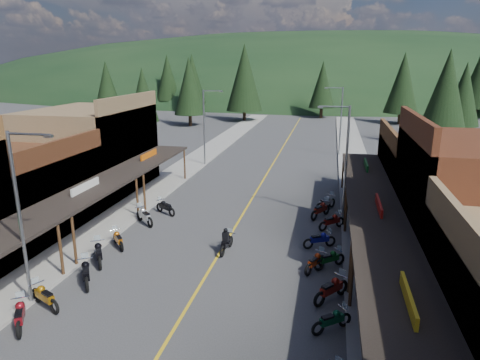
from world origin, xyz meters
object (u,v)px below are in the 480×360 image
Objects in this scene: pine_0 at (107,83)px; bike_east_10 at (332,221)px; shop_east_3 at (437,179)px; pine_10 at (189,86)px; bike_east_7 at (315,261)px; pine_2 at (244,78)px; rider_on_bike at (226,242)px; streetlight_3 at (340,118)px; pedestrian_east_b at (359,207)px; pine_1 at (192,79)px; bike_west_8 at (118,239)px; pedestrian_east_a at (368,290)px; bike_west_5 at (45,296)px; bike_west_10 at (165,207)px; streetlight_1 at (205,124)px; bike_west_7 at (99,252)px; bike_east_5 at (332,319)px; shop_west_2 at (16,194)px; bike_east_9 at (320,239)px; bike_east_6 at (331,288)px; bike_west_4 at (20,314)px; bike_west_9 at (145,215)px; pine_9 at (464,94)px; pine_3 at (322,85)px; bike_west_6 at (86,272)px; pine_11 at (446,91)px; streetlight_2 at (344,158)px; pine_7 at (168,78)px; bike_east_11 at (321,209)px; bike_east_12 at (326,202)px; bike_east_8 at (330,258)px; pine_8 at (143,95)px; streetlight_0 at (22,212)px; shop_west_3 at (93,150)px.

bike_east_10 is (46.36, -55.88, -5.88)m from pine_0.
pine_10 reaches higher than shop_east_3.
bike_east_7 is at bearing -125.95° from shop_east_3.
rider_on_bike is (10.35, -56.73, -7.36)m from pine_2.
streetlight_3 is 22.09m from pedestrian_east_b.
pine_1 is at bearing -100.66° from pedestrian_east_b.
pedestrian_east_a is at bearing -57.51° from bike_west_8.
bike_east_10 is (12.58, 12.32, -0.02)m from bike_west_5.
bike_west_10 is 16.75m from pedestrian_east_a.
bike_east_10 is at bearing -50.03° from streetlight_1.
pine_1 is at bearing 48.33° from bike_west_10.
bike_west_7 is 13.10m from bike_east_5.
pine_2 is 65.80m from bike_east_5.
pedestrian_east_a is 11.60m from pedestrian_east_b.
shop_west_2 is 0.87× the size of pine_1.
bike_west_10 is 11.75m from bike_east_9.
bike_west_10 is 0.90× the size of bike_east_6.
pedestrian_east_a reaches higher than bike_west_4.
bike_west_9 is at bearing -115.31° from pedestrian_east_a.
pine_9 is 59.74m from bike_west_5.
bike_east_10 is (0.83, 6.18, 0.04)m from bike_east_7.
pine_1 is 20.89m from pine_10.
bike_west_6 is at bearing -97.83° from pine_3.
pine_2 is at bearing 146.31° from pine_11.
bike_east_6 is (30.37, -72.91, -6.58)m from pine_1.
streetlight_2 is 78.42m from pine_7.
bike_east_11 is at bearing 132.70° from bike_east_6.
bike_west_4 is 1.09× the size of bike_east_9.
pine_7 reaches higher than bike_east_12.
bike_east_8 is (12.39, -0.07, 0.00)m from bike_west_8.
pedestrian_east_a is at bearing -66.49° from pine_1.
bike_west_5 is 1.10× the size of bike_west_8.
bike_west_4 is 21.51m from pedestrian_east_b.
pine_11 is at bearing 30.70° from streetlight_1.
shop_east_3 is at bearing 81.96° from bike_east_10.
bike_east_12 is (27.89, -30.00, -5.35)m from pine_8.
pine_2 is 6.07× the size of bike_west_7.
pedestrian_east_b is (0.24, 11.60, -0.03)m from pedestrian_east_a.
streetlight_0 is at bearing -121.25° from pine_9.
pine_7 reaches higher than pine_8.
pine_8 is 4.55× the size of bike_west_4.
shop_west_3 is 0.94× the size of pine_10.
pine_3 reaches higher than bike_east_9.
pedestrian_east_b is (14.39, 14.42, 0.37)m from bike_west_5.
bike_west_8 is at bearing -153.66° from bike_west_10.
rider_on_bike is (6.52, 2.88, -0.03)m from bike_west_7.
bike_west_10 is 12.88m from bike_east_7.
rider_on_bike is (7.30, -20.73, -3.83)m from streetlight_1.
bike_east_6 reaches higher than bike_east_10.
bike_west_8 is at bearing -71.08° from pine_7.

